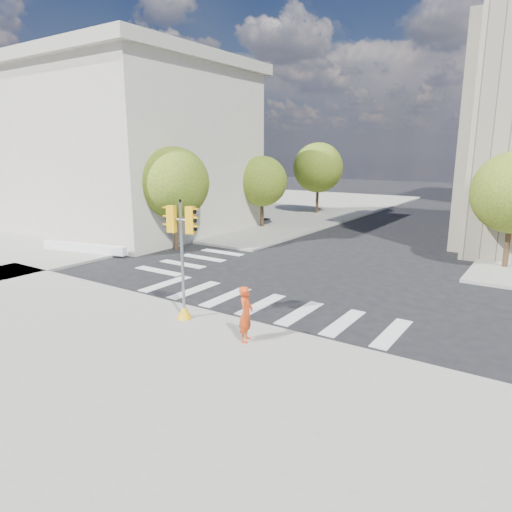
# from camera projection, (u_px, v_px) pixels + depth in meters

# --- Properties ---
(ground) EXTENTS (160.00, 160.00, 0.00)m
(ground) POSITION_uv_depth(u_px,v_px,m) (288.00, 293.00, 20.20)
(ground) COLOR black
(ground) RESTS_ON ground
(sidewalk_near) EXTENTS (30.00, 14.00, 0.15)m
(sidewalk_near) POSITION_uv_depth(u_px,v_px,m) (66.00, 402.00, 11.28)
(sidewalk_near) COLOR gray
(sidewalk_near) RESTS_ON ground
(sidewalk_far_left) EXTENTS (28.00, 40.00, 0.15)m
(sidewalk_far_left) POSITION_uv_depth(u_px,v_px,m) (250.00, 205.00, 52.08)
(sidewalk_far_left) COLOR gray
(sidewalk_far_left) RESTS_ON ground
(classical_building) EXTENTS (19.00, 15.00, 12.70)m
(classical_building) POSITION_uv_depth(u_px,v_px,m) (120.00, 147.00, 36.08)
(classical_building) COLOR beige
(classical_building) RESTS_ON ground
(tree_lw_near) EXTENTS (4.40, 4.40, 6.41)m
(tree_lw_near) POSITION_uv_depth(u_px,v_px,m) (174.00, 183.00, 28.19)
(tree_lw_near) COLOR #382616
(tree_lw_near) RESTS_ON ground
(tree_lw_mid) EXTENTS (4.00, 4.00, 5.77)m
(tree_lw_mid) POSITION_uv_depth(u_px,v_px,m) (262.00, 181.00, 36.38)
(tree_lw_mid) COLOR #382616
(tree_lw_mid) RESTS_ON ground
(tree_lw_far) EXTENTS (4.80, 4.80, 6.95)m
(tree_lw_far) POSITION_uv_depth(u_px,v_px,m) (318.00, 168.00, 44.30)
(tree_lw_far) COLOR #382616
(tree_lw_far) RESTS_ON ground
(traffic_signal) EXTENTS (1.08, 0.56, 4.36)m
(traffic_signal) POSITION_uv_depth(u_px,v_px,m) (183.00, 270.00, 16.32)
(traffic_signal) COLOR #F8AD0D
(traffic_signal) RESTS_ON sidewalk_near
(photographer) EXTENTS (0.62, 0.77, 1.83)m
(photographer) POSITION_uv_depth(u_px,v_px,m) (246.00, 314.00, 14.54)
(photographer) COLOR #CB3E13
(photographer) RESTS_ON sidewalk_near
(planter_wall) EXTENTS (5.94, 1.71, 0.50)m
(planter_wall) POSITION_uv_depth(u_px,v_px,m) (84.00, 248.00, 27.67)
(planter_wall) COLOR white
(planter_wall) RESTS_ON sidewalk_left_near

